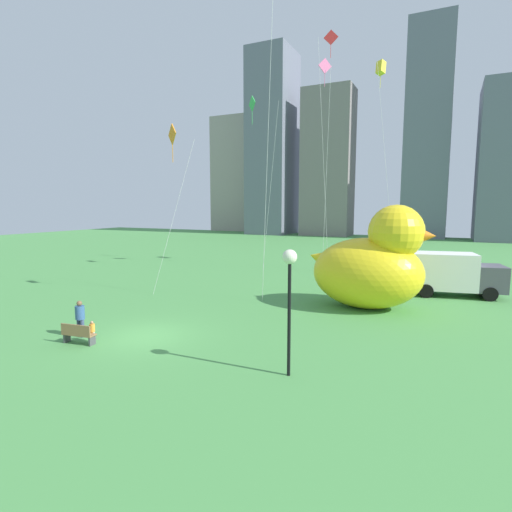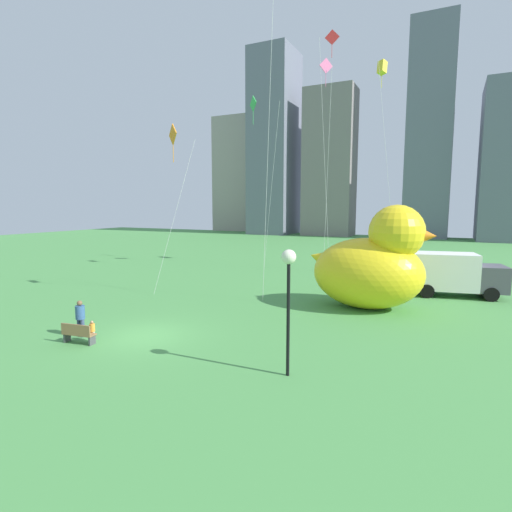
% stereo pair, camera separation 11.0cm
% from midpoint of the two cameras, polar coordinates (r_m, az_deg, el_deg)
% --- Properties ---
extents(ground_plane, '(140.00, 140.00, 0.00)m').
position_cam_midpoint_polar(ground_plane, '(19.45, -15.36, -10.93)').
color(ground_plane, '#4A9048').
extents(park_bench, '(1.54, 0.66, 0.90)m').
position_cam_midpoint_polar(park_bench, '(19.25, -23.88, -10.03)').
color(park_bench, olive).
rests_on(park_bench, ground).
extents(person_adult, '(0.41, 0.41, 1.68)m').
position_cam_midpoint_polar(person_adult, '(20.11, -23.59, -7.93)').
color(person_adult, '#38476B').
rests_on(person_adult, ground).
extents(person_child, '(0.24, 0.24, 0.96)m').
position_cam_midpoint_polar(person_child, '(19.23, -22.13, -9.77)').
color(person_child, silver).
rests_on(person_child, ground).
extents(giant_inflatable_duck, '(7.27, 4.67, 6.03)m').
position_cam_midpoint_polar(giant_inflatable_duck, '(24.11, 16.36, -1.21)').
color(giant_inflatable_duck, yellow).
rests_on(giant_inflatable_duck, ground).
extents(lamppost, '(0.51, 0.51, 4.49)m').
position_cam_midpoint_polar(lamppost, '(13.77, 4.89, -2.91)').
color(lamppost, black).
rests_on(lamppost, ground).
extents(box_truck, '(6.35, 3.37, 2.85)m').
position_cam_midpoint_polar(box_truck, '(29.51, 26.16, -2.37)').
color(box_truck, white).
rests_on(box_truck, ground).
extents(city_skyline, '(63.19, 16.70, 38.83)m').
position_cam_midpoint_polar(city_skyline, '(85.07, 12.49, 13.97)').
color(city_skyline, '#9E938C').
rests_on(city_skyline, ground).
extents(kite_yellow, '(2.27, 2.42, 18.46)m').
position_cam_midpoint_polar(kite_yellow, '(39.63, 17.62, 24.00)').
color(kite_yellow, silver).
rests_on(kite_yellow, ground).
extents(kite_green, '(2.90, 2.83, 15.12)m').
position_cam_midpoint_polar(kite_green, '(35.83, -0.04, 19.63)').
color(kite_green, silver).
rests_on(kite_green, ground).
extents(kite_orange, '(2.66, 2.48, 10.98)m').
position_cam_midpoint_polar(kite_orange, '(26.38, -11.62, 15.62)').
color(kite_orange, silver).
rests_on(kite_orange, ground).
extents(kite_pink, '(1.00, 1.01, 18.32)m').
position_cam_midpoint_polar(kite_pink, '(37.53, 10.06, 23.49)').
color(kite_pink, silver).
rests_on(kite_pink, ground).
extents(kite_red, '(1.64, 1.16, 21.17)m').
position_cam_midpoint_polar(kite_red, '(39.68, 10.73, 26.35)').
color(kite_red, silver).
rests_on(kite_red, ground).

